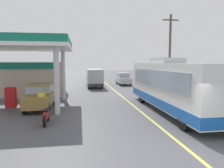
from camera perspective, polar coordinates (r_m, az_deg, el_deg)
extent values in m
plane|color=#4C4C51|center=(27.30, -0.08, -1.14)|extent=(120.00, 120.00, 0.00)
cube|color=#D8CC4C|center=(22.41, 1.85, -2.69)|extent=(0.16, 50.00, 0.01)
cube|color=white|center=(14.73, 16.09, -0.10)|extent=(2.50, 11.00, 2.90)
cube|color=#1959B2|center=(14.89, 15.97, -4.32)|extent=(2.54, 11.04, 0.56)
cube|color=#8C9EAD|center=(14.21, 11.49, 1.62)|extent=(0.06, 9.35, 1.10)
cube|color=#8C9EAD|center=(15.27, 20.47, 1.65)|extent=(0.06, 9.35, 1.10)
cube|color=#B2B2B7|center=(15.57, 14.72, 6.26)|extent=(1.60, 2.80, 0.36)
cylinder|color=black|center=(11.06, 19.22, -9.43)|extent=(0.30, 1.00, 1.00)
cylinder|color=black|center=(17.59, 8.17, -3.50)|extent=(0.30, 1.00, 1.00)
cylinder|color=black|center=(18.34, 14.77, -3.25)|extent=(0.30, 1.00, 1.00)
cube|color=#147259|center=(17.35, -26.61, 10.22)|extent=(9.00, 7.00, 0.50)
cube|color=white|center=(17.32, -26.55, 9.01)|extent=(9.10, 7.10, 0.24)
cylinder|color=silver|center=(13.91, -14.93, 1.34)|extent=(0.36, 0.36, 4.60)
cylinder|color=silver|center=(19.27, -13.22, 2.61)|extent=(0.36, 0.36, 4.60)
cube|color=red|center=(17.48, -25.99, -3.27)|extent=(0.70, 0.60, 1.50)
cube|color=beige|center=(23.33, -21.61, 1.43)|extent=(7.00, 4.40, 3.40)
cube|color=#147259|center=(21.10, -23.10, 4.61)|extent=(6.30, 0.10, 0.60)
cube|color=olive|center=(16.04, -19.06, -3.89)|extent=(1.70, 4.20, 0.80)
cube|color=olive|center=(16.13, -19.03, -1.14)|extent=(1.50, 2.31, 0.70)
cube|color=#8C9EAD|center=(16.13, -19.03, -1.14)|extent=(1.53, 2.35, 0.49)
cylinder|color=black|center=(14.83, -22.91, -6.39)|extent=(0.20, 0.64, 0.64)
cylinder|color=black|center=(14.54, -17.14, -6.42)|extent=(0.20, 0.64, 0.64)
cylinder|color=black|center=(17.70, -20.55, -4.35)|extent=(0.20, 0.64, 0.64)
cylinder|color=black|center=(17.46, -15.71, -4.34)|extent=(0.20, 0.64, 0.64)
cube|color=#A5A5AD|center=(28.72, -4.89, 1.98)|extent=(2.00, 6.00, 2.10)
cube|color=#8C9EAD|center=(28.70, -4.89, 2.77)|extent=(2.04, 5.10, 0.80)
cube|color=#2D2D33|center=(25.77, -4.41, -0.37)|extent=(1.90, 0.16, 0.36)
cylinder|color=black|center=(26.78, -6.46, -0.50)|extent=(0.22, 0.76, 0.76)
cylinder|color=black|center=(26.90, -2.71, -0.44)|extent=(0.22, 0.76, 0.76)
cylinder|color=black|center=(30.75, -6.76, 0.33)|extent=(0.22, 0.76, 0.76)
cylinder|color=black|center=(30.86, -3.49, 0.38)|extent=(0.22, 0.76, 0.76)
cylinder|color=black|center=(11.59, -18.01, -9.70)|extent=(0.10, 0.60, 0.60)
cylinder|color=black|center=(12.74, -17.15, -8.26)|extent=(0.10, 0.60, 0.60)
cube|color=maroon|center=(12.12, -17.59, -8.03)|extent=(0.20, 1.30, 0.36)
cube|color=black|center=(12.21, -17.51, -6.86)|extent=(0.24, 0.60, 0.12)
cylinder|color=#2D2D33|center=(11.50, -18.07, -6.75)|extent=(0.55, 0.04, 0.04)
cylinder|color=#33333F|center=(14.58, -18.98, -6.09)|extent=(0.14, 0.14, 0.82)
cylinder|color=#33333F|center=(14.55, -18.28, -6.09)|extent=(0.14, 0.14, 0.82)
cube|color=#D8CC4C|center=(14.43, -18.73, -3.33)|extent=(0.36, 0.22, 0.60)
sphere|color=tan|center=(14.37, -18.78, -1.64)|extent=(0.22, 0.22, 0.22)
cylinder|color=#D8CC4C|center=(14.48, -19.62, -3.53)|extent=(0.09, 0.09, 0.58)
cylinder|color=#D8CC4C|center=(14.40, -17.82, -3.52)|extent=(0.09, 0.09, 0.58)
cube|color=#B2B2B7|center=(31.47, 3.14, 1.11)|extent=(1.70, 4.20, 0.80)
cube|color=#B2B2B7|center=(31.61, 3.08, 2.49)|extent=(1.50, 2.31, 0.70)
cube|color=#8C9EAD|center=(31.61, 3.08, 2.49)|extent=(1.53, 2.35, 0.49)
cylinder|color=black|center=(29.89, 2.33, 0.09)|extent=(0.20, 0.64, 0.64)
cylinder|color=black|center=(30.22, 5.12, 0.13)|extent=(0.20, 0.64, 0.64)
cylinder|color=black|center=(32.83, 1.32, 0.62)|extent=(0.20, 0.64, 0.64)
cylinder|color=black|center=(33.12, 3.88, 0.65)|extent=(0.20, 0.64, 0.64)
cylinder|color=brown|center=(23.88, 15.55, 7.88)|extent=(0.24, 0.24, 8.53)
cube|color=#4C3D33|center=(24.30, 15.80, 16.54)|extent=(1.80, 0.12, 0.12)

